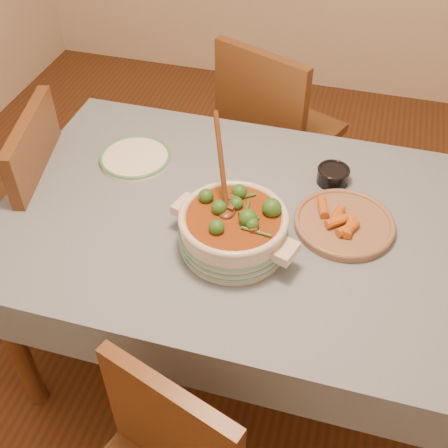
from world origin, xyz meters
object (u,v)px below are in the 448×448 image
(dining_table, at_px, (251,238))
(white_plate, at_px, (135,158))
(stew_casserole, at_px, (233,227))
(fried_plate, at_px, (344,222))
(chair_left, at_px, (22,211))
(condiment_bowl, at_px, (333,175))
(chair_far, at_px, (273,129))

(dining_table, height_order, white_plate, white_plate)
(stew_casserole, distance_m, white_plate, 0.57)
(fried_plate, xyz_separation_m, chair_left, (-1.21, -0.02, -0.23))
(dining_table, height_order, fried_plate, fried_plate)
(stew_casserole, xyz_separation_m, condiment_bowl, (0.25, 0.40, -0.05))
(dining_table, relative_size, condiment_bowl, 14.83)
(fried_plate, bearing_deg, condiment_bowl, 107.11)
(condiment_bowl, xyz_separation_m, fried_plate, (0.07, -0.22, -0.01))
(dining_table, relative_size, chair_left, 1.74)
(condiment_bowl, bearing_deg, chair_left, -168.07)
(fried_plate, bearing_deg, chair_left, -178.91)
(fried_plate, bearing_deg, chair_far, 116.27)
(condiment_bowl, bearing_deg, white_plate, -174.37)
(chair_far, relative_size, chair_left, 1.00)
(stew_casserole, distance_m, chair_far, 1.02)
(fried_plate, bearing_deg, dining_table, -172.14)
(chair_far, distance_m, chair_left, 1.15)
(condiment_bowl, bearing_deg, chair_far, 119.45)
(stew_casserole, bearing_deg, condiment_bowl, 57.66)
(dining_table, xyz_separation_m, white_plate, (-0.49, 0.19, 0.10))
(fried_plate, bearing_deg, stew_casserole, -150.46)
(dining_table, distance_m, chair_far, 0.84)
(white_plate, relative_size, chair_far, 0.28)
(stew_casserole, height_order, fried_plate, stew_casserole)
(white_plate, bearing_deg, chair_far, 58.74)
(stew_casserole, bearing_deg, chair_left, 169.90)
(stew_casserole, distance_m, fried_plate, 0.37)
(white_plate, bearing_deg, chair_left, -158.28)
(dining_table, relative_size, stew_casserole, 4.00)
(dining_table, height_order, chair_far, chair_far)
(dining_table, distance_m, fried_plate, 0.32)
(chair_far, bearing_deg, chair_left, 67.69)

